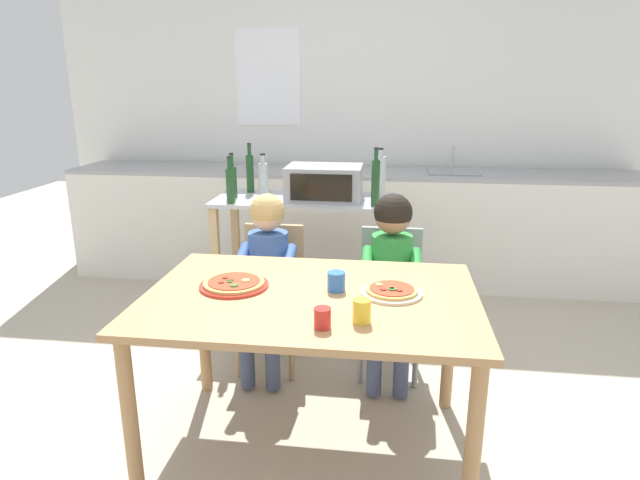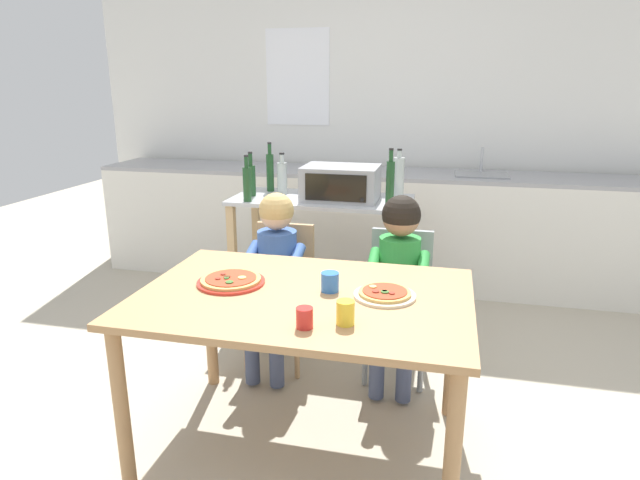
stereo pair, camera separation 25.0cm
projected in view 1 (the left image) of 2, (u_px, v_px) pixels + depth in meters
ground_plane at (335, 342)px, 3.48m from camera, size 10.54×10.54×0.00m
back_wall_tiled at (355, 113)px, 4.66m from camera, size 5.17×0.13×2.70m
kitchen_counter at (351, 225)px, 4.52m from camera, size 4.65×0.60×1.12m
kitchen_island_cart at (305, 240)px, 3.61m from camera, size 1.18×0.54×0.88m
toaster_oven at (324, 183)px, 3.46m from camera, size 0.48×0.35×0.22m
bottle_dark_olive_oil at (250, 172)px, 3.68m from camera, size 0.05×0.05×0.34m
bottle_slim_sauce at (375, 182)px, 3.26m from camera, size 0.05×0.05×0.36m
bottle_tall_green_wine at (232, 180)px, 3.53m from camera, size 0.06×0.06×0.29m
bottle_squat_spirits at (230, 184)px, 3.36m from camera, size 0.05×0.05×0.30m
bottle_clear_vinegar at (380, 176)px, 3.54m from camera, size 0.07×0.07×0.32m
bottle_brown_beer at (263, 178)px, 3.61m from camera, size 0.07×0.07×0.28m
dining_table at (311, 315)px, 2.29m from camera, size 1.39×0.95×0.75m
dining_chair_left at (272, 285)px, 3.11m from camera, size 0.36×0.36×0.81m
dining_chair_right at (390, 290)px, 3.05m from camera, size 0.36×0.36×0.81m
child_in_blue_striped_shirt at (266, 263)px, 2.95m from camera, size 0.32×0.42×1.01m
child_in_green_shirt at (391, 263)px, 2.88m from camera, size 0.32×0.42×1.03m
pizza_plate_red_rimmed at (234, 284)px, 2.34m from camera, size 0.30×0.30×0.03m
pizza_plate_cream at (392, 291)px, 2.26m from camera, size 0.26×0.26×0.03m
drinking_cup_blue at (336, 281)px, 2.29m from camera, size 0.08×0.08×0.08m
drinking_cup_yellow at (362, 311)px, 1.98m from camera, size 0.07×0.07×0.09m
drinking_cup_red at (322, 318)px, 1.94m from camera, size 0.06×0.06×0.08m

